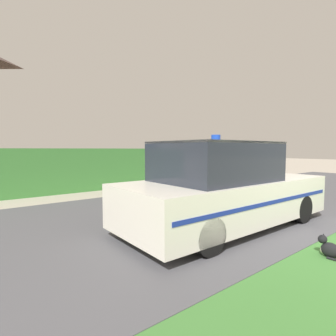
% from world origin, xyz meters
% --- Properties ---
extents(road_strip, '(28.00, 6.10, 0.01)m').
position_xyz_m(road_strip, '(0.00, 3.93, 0.01)').
color(road_strip, '#4C4C51').
rests_on(road_strip, ground).
extents(garden_hedge, '(13.67, 0.56, 1.60)m').
position_xyz_m(garden_hedge, '(-0.86, 8.68, 0.80)').
color(garden_hedge, '#3D7F38').
rests_on(garden_hedge, ground).
extents(police_car, '(4.61, 1.89, 1.83)m').
position_xyz_m(police_car, '(-0.97, 2.43, 0.79)').
color(police_car, black).
rests_on(police_car, road_strip).
extents(cat, '(0.21, 0.37, 0.32)m').
position_xyz_m(cat, '(-0.94, 0.52, 0.13)').
color(cat, black).
rests_on(cat, ground).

